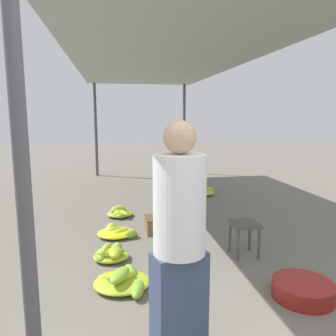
{
  "coord_description": "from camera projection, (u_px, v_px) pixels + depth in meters",
  "views": [
    {
      "loc": [
        -0.86,
        -1.39,
        1.74
      ],
      "look_at": [
        0.0,
        3.59,
        0.93
      ],
      "focal_mm": 35.0,
      "sensor_mm": 36.0,
      "label": 1
    }
  ],
  "objects": [
    {
      "name": "banana_pile_right_0",
      "position": [
        200.0,
        192.0,
        7.26
      ],
      "size": [
        0.64,
        0.53,
        0.16
      ],
      "color": "yellow",
      "rests_on": "ground"
    },
    {
      "name": "banana_pile_left_1",
      "position": [
        120.0,
        213.0,
        5.68
      ],
      "size": [
        0.45,
        0.49,
        0.19
      ],
      "color": "#99C231",
      "rests_on": "ground"
    },
    {
      "name": "vendor_foreground",
      "position": [
        179.0,
        240.0,
        2.27
      ],
      "size": [
        0.45,
        0.45,
        1.71
      ],
      "color": "#384766",
      "rests_on": "ground"
    },
    {
      "name": "canopy_post_back_left",
      "position": [
        96.0,
        130.0,
        9.41
      ],
      "size": [
        0.08,
        0.08,
        2.66
      ],
      "primitive_type": "cylinder",
      "color": "#4C4C51",
      "rests_on": "ground"
    },
    {
      "name": "canopy_post_front_left",
      "position": [
        24.0,
        199.0,
        1.64
      ],
      "size": [
        0.08,
        0.08,
        2.66
      ],
      "primitive_type": "cylinder",
      "color": "#4C4C51",
      "rests_on": "ground"
    },
    {
      "name": "banana_pile_left_0",
      "position": [
        122.0,
        281.0,
        3.35
      ],
      "size": [
        0.59,
        0.66,
        0.21
      ],
      "color": "#8EBD33",
      "rests_on": "ground"
    },
    {
      "name": "crate_mid",
      "position": [
        158.0,
        224.0,
        4.94
      ],
      "size": [
        0.39,
        0.39,
        0.23
      ],
      "color": "brown",
      "rests_on": "ground"
    },
    {
      "name": "basin_black",
      "position": [
        303.0,
        290.0,
        3.15
      ],
      "size": [
        0.58,
        0.58,
        0.16
      ],
      "color": "maroon",
      "rests_on": "ground"
    },
    {
      "name": "canopy_post_back_right",
      "position": [
        184.0,
        130.0,
        9.84
      ],
      "size": [
        0.08,
        0.08,
        2.66
      ],
      "primitive_type": "cylinder",
      "color": "#4C4C51",
      "rests_on": "ground"
    },
    {
      "name": "banana_pile_left_2",
      "position": [
        109.0,
        253.0,
        3.98
      ],
      "size": [
        0.43,
        0.48,
        0.2
      ],
      "color": "#A2C52F",
      "rests_on": "ground"
    },
    {
      "name": "banana_pile_left_3",
      "position": [
        117.0,
        232.0,
        4.78
      ],
      "size": [
        0.59,
        0.57,
        0.13
      ],
      "color": "#89BB34",
      "rests_on": "ground"
    },
    {
      "name": "banana_pile_right_1",
      "position": [
        176.0,
        183.0,
        8.07
      ],
      "size": [
        0.42,
        0.49,
        0.26
      ],
      "color": "#7EB736",
      "rests_on": "ground"
    },
    {
      "name": "canopy_tarp",
      "position": [
        161.0,
        60.0,
        5.53
      ],
      "size": [
        3.0,
        8.38,
        0.04
      ],
      "primitive_type": "cube",
      "color": "#9EA399",
      "rests_on": "canopy_post_front_left"
    },
    {
      "name": "crate_near",
      "position": [
        173.0,
        215.0,
        5.5
      ],
      "size": [
        0.44,
        0.44,
        0.17
      ],
      "color": "brown",
      "rests_on": "ground"
    },
    {
      "name": "stool",
      "position": [
        244.0,
        229.0,
        4.07
      ],
      "size": [
        0.34,
        0.34,
        0.43
      ],
      "color": "#4C4C4C",
      "rests_on": "ground"
    }
  ]
}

